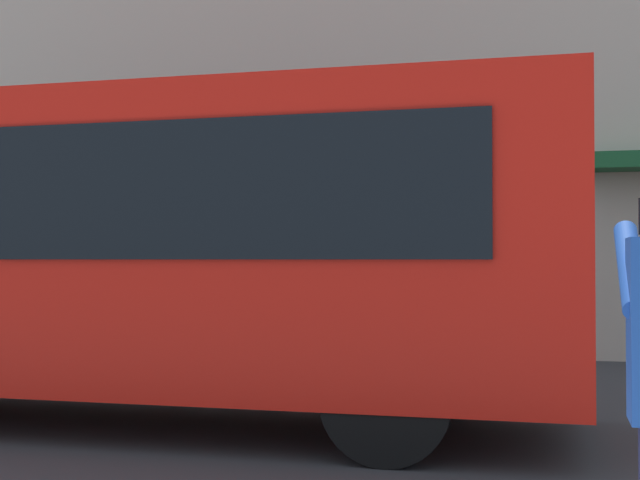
% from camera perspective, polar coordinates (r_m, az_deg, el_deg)
% --- Properties ---
extents(ground_plane, '(60.00, 60.00, 0.00)m').
position_cam_1_polar(ground_plane, '(7.97, 7.57, -12.47)').
color(ground_plane, '#38383A').
extents(red_bus, '(9.05, 2.54, 3.08)m').
position_cam_1_polar(red_bus, '(8.77, -14.11, -0.35)').
color(red_bus, red).
rests_on(red_bus, ground_plane).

